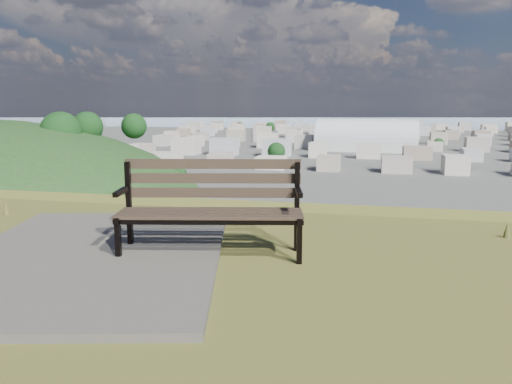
# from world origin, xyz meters

# --- Properties ---
(park_bench) EXTENTS (1.85, 0.92, 0.93)m
(park_bench) POSITION_xyz_m (-0.63, 1.90, 25.52)
(park_bench) COLOR #3B2E22
(park_bench) RESTS_ON hilltop_mesa
(gravel_patch) EXTENTS (3.21, 3.99, 0.07)m
(gravel_patch) POSITION_xyz_m (-1.71, 1.49, 25.03)
(gravel_patch) COLOR #615C54
(gravel_patch) RESTS_ON hilltop_mesa
(grass_tufts) EXTENTS (12.49, 7.38, 0.28)m
(grass_tufts) POSITION_xyz_m (-0.13, -0.44, 25.11)
(grass_tufts) COLOR brown
(grass_tufts) RESTS_ON hilltop_mesa
(arena) EXTENTS (58.24, 27.97, 23.92)m
(arena) POSITION_xyz_m (-0.49, 291.54, 5.64)
(arena) COLOR silver
(arena) RESTS_ON ground
(city_blocks) EXTENTS (395.00, 361.00, 7.00)m
(city_blocks) POSITION_xyz_m (0.00, 394.44, 3.50)
(city_blocks) COLOR beige
(city_blocks) RESTS_ON ground
(city_trees) EXTENTS (406.52, 387.20, 9.98)m
(city_trees) POSITION_xyz_m (-26.39, 319.00, 4.83)
(city_trees) COLOR #332019
(city_trees) RESTS_ON ground
(bay_water) EXTENTS (2400.00, 700.00, 0.12)m
(bay_water) POSITION_xyz_m (0.00, 900.00, 0.00)
(bay_water) COLOR #879EAC
(bay_water) RESTS_ON ground
(far_hills) EXTENTS (2050.00, 340.00, 60.00)m
(far_hills) POSITION_xyz_m (-60.92, 1402.93, 25.47)
(far_hills) COLOR #A0B3C7
(far_hills) RESTS_ON ground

